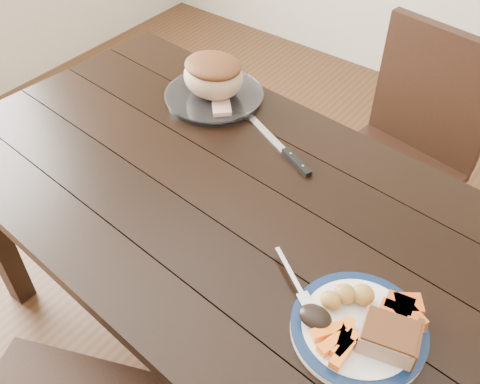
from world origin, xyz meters
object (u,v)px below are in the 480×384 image
Objects in this scene: pork_slice at (389,338)px; fork at (296,283)px; chair_far at (404,148)px; dinner_plate at (358,329)px; dining_table at (221,214)px; roast_joint at (213,77)px; serving_platter at (214,97)px; carving_knife at (289,154)px.

pork_slice is 0.66× the size of fork.
fork is (0.10, -0.88, 0.25)m from chair_far.
dining_table is at bearing 161.89° from dinner_plate.
chair_far reaches higher than dining_table.
pork_slice is 0.22m from fork.
dining_table is at bearing -48.62° from roast_joint.
chair_far reaches higher than dinner_plate.
serving_platter is (-0.50, -0.42, 0.23)m from chair_far.
carving_knife is (0.34, -0.09, -0.00)m from serving_platter.
serving_platter is 0.95m from pork_slice.
dining_table is at bearing 163.31° from pork_slice.
dinner_plate is at bearing 28.37° from fork.
dinner_plate is 0.90m from serving_platter.
dinner_plate is at bearing 115.00° from chair_far.
dining_table is 0.45m from roast_joint.
roast_joint is at bearing -171.68° from carving_knife.
roast_joint reaches higher than fork.
roast_joint reaches higher than pork_slice.
chair_far is 0.96m from dinner_plate.
serving_platter is 0.36m from carving_knife.
chair_far is 5.85× the size of fork.
fork is (-0.16, 0.01, 0.01)m from dinner_plate.
serving_platter is at bearing 148.23° from dinner_plate.
chair_far is (0.23, 0.74, -0.13)m from dining_table.
serving_platter is 0.76m from fork.
carving_knife is (-0.42, 0.38, -0.00)m from dinner_plate.
roast_joint is at bearing 148.23° from dinner_plate.
dining_table is 0.52m from dinner_plate.
dining_table is at bearing -48.62° from serving_platter.
fork reaches higher than carving_knife.
carving_knife is at bearing -15.18° from serving_platter.
serving_platter is at bearing -171.68° from carving_knife.
dinner_plate reaches higher than carving_knife.
roast_joint reaches higher than carving_knife.
roast_joint reaches higher than dining_table.
chair_far reaches higher than roast_joint.
dining_table is 10.48× the size of fork.
dinner_plate is 0.16m from fork.
serving_platter is 0.07m from roast_joint.
chair_far is at bearing 96.16° from carving_knife.
pork_slice is 0.95m from roast_joint.
chair_far is 3.36× the size of dinner_plate.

